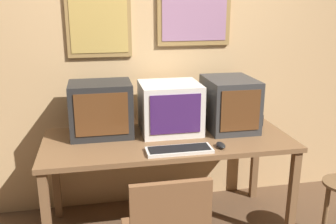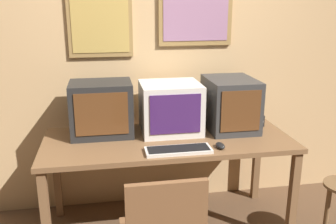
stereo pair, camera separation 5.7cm
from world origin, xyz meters
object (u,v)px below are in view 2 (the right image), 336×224
monitor_left (102,109)px  keyboard_main (178,150)px  desk_clock (259,121)px  monitor_center (170,108)px  monitor_right (230,104)px  mouse_near_keyboard (220,146)px

monitor_left → keyboard_main: (0.50, -0.44, -0.19)m
monitor_left → desk_clock: (1.25, -0.03, -0.16)m
monitor_center → keyboard_main: bearing=-92.9°
monitor_right → mouse_near_keyboard: (-0.20, -0.39, -0.18)m
mouse_near_keyboard → keyboard_main: bearing=-177.0°
monitor_center → mouse_near_keyboard: monitor_center is taller
monitor_center → mouse_near_keyboard: bearing=-55.7°
monitor_center → keyboard_main: (-0.02, -0.42, -0.18)m
monitor_center → desk_clock: size_ratio=4.98×
monitor_left → mouse_near_keyboard: bearing=-28.1°
monitor_right → desk_clock: 0.30m
monitor_left → monitor_right: (1.00, -0.03, -0.00)m
monitor_right → desk_clock: (0.25, 0.00, -0.16)m
keyboard_main → monitor_center: bearing=87.1°
monitor_left → desk_clock: size_ratio=5.02×
monitor_left → keyboard_main: 0.69m
monitor_right → desk_clock: size_ratio=5.23×
desk_clock → monitor_center: bearing=179.3°
monitor_right → monitor_center: bearing=178.5°
desk_clock → mouse_near_keyboard: bearing=-138.6°
monitor_left → monitor_center: monitor_left is taller
mouse_near_keyboard → desk_clock: (0.45, 0.40, 0.03)m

